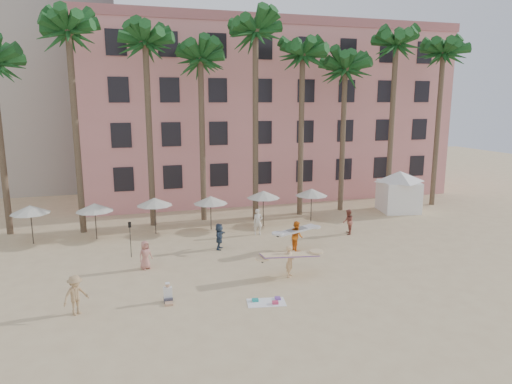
{
  "coord_description": "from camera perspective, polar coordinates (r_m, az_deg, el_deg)",
  "views": [
    {
      "loc": [
        -6.96,
        -19.57,
        9.35
      ],
      "look_at": [
        0.55,
        6.0,
        4.0
      ],
      "focal_mm": 32.0,
      "sensor_mm": 36.0,
      "label": 1
    }
  ],
  "objects": [
    {
      "name": "pink_hotel",
      "position": [
        47.68,
        0.68,
        9.73
      ],
      "size": [
        35.0,
        14.0,
        16.0
      ],
      "primitive_type": "cube",
      "color": "pink",
      "rests_on": "ground"
    },
    {
      "name": "paddle",
      "position": [
        28.59,
        -15.46,
        -5.2
      ],
      "size": [
        0.18,
        0.04,
        2.23
      ],
      "color": "black",
      "rests_on": "ground"
    },
    {
      "name": "beachgoers",
      "position": [
        27.42,
        -4.85,
        -6.68
      ],
      "size": [
        18.61,
        10.38,
        1.85
      ],
      "color": "#A78459",
      "rests_on": "ground"
    },
    {
      "name": "cabana",
      "position": [
        40.75,
        17.44,
        0.53
      ],
      "size": [
        5.29,
        5.29,
        3.5
      ],
      "color": "white",
      "rests_on": "ground"
    },
    {
      "name": "carrier_white",
      "position": [
        29.06,
        5.09,
        -5.38
      ],
      "size": [
        2.96,
        1.42,
        1.91
      ],
      "color": "orange",
      "rests_on": "ground"
    },
    {
      "name": "ground",
      "position": [
        22.78,
        3.01,
        -12.9
      ],
      "size": [
        120.0,
        120.0,
        0.0
      ],
      "primitive_type": "plane",
      "color": "#D1B789",
      "rests_on": "ground"
    },
    {
      "name": "carrier_yellow",
      "position": [
        24.84,
        4.26,
        -8.35
      ],
      "size": [
        3.25,
        0.99,
        1.74
      ],
      "color": "#D9AD7A",
      "rests_on": "ground"
    },
    {
      "name": "palm_row",
      "position": [
        35.56,
        -4.35,
        17.16
      ],
      "size": [
        44.4,
        5.4,
        16.3
      ],
      "color": "brown",
      "rests_on": "ground"
    },
    {
      "name": "beach_towel",
      "position": [
        22.14,
        1.41,
        -13.54
      ],
      "size": [
        1.94,
        1.29,
        0.14
      ],
      "color": "white",
      "rests_on": "ground"
    },
    {
      "name": "umbrella_row",
      "position": [
        33.07,
        -9.11,
        -1.05
      ],
      "size": [
        22.5,
        2.7,
        2.73
      ],
      "color": "#332B23",
      "rests_on": "ground"
    },
    {
      "name": "seated_man",
      "position": [
        22.45,
        -10.93,
        -12.59
      ],
      "size": [
        0.41,
        0.71,
        0.92
      ],
      "color": "#3F3F4C",
      "rests_on": "ground"
    }
  ]
}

